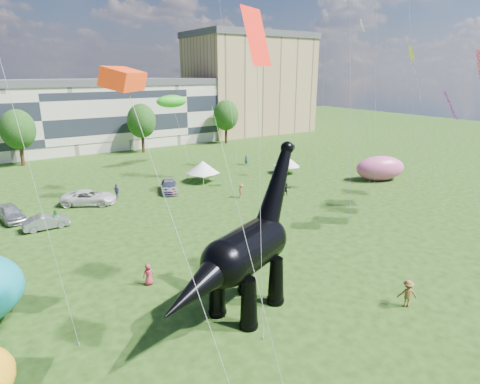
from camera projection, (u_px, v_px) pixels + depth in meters
ground at (302, 288)px, 28.03m from camera, size 220.00×220.00×0.00m
terrace_row at (38, 121)px, 71.77m from camera, size 78.00×11.00×12.00m
apartment_block at (249, 86)px, 97.85m from camera, size 28.00×18.00×22.00m
tree_mid_left at (17, 126)px, 62.38m from camera, size 5.20×5.20×9.44m
tree_mid_right at (141, 118)px, 72.85m from camera, size 5.20×5.20×9.44m
tree_far_right at (226, 113)px, 82.27m from camera, size 5.20×5.20×9.44m
dinosaur_sculpture at (242, 255)px, 24.09m from camera, size 12.54×6.63×10.51m
car_silver at (10, 213)px, 40.45m from camera, size 2.88×5.20×1.67m
car_grey at (46, 222)px, 38.39m from camera, size 4.17×1.52×1.36m
car_white at (89, 198)px, 45.36m from camera, size 6.51×5.26×1.65m
car_dark at (169, 186)px, 50.16m from camera, size 3.56×5.24×1.41m
gazebo_near at (203, 167)px, 54.34m from camera, size 5.24×5.24×2.90m
gazebo_far at (287, 161)px, 58.87m from camera, size 4.51×4.51×2.60m
inflatable_pink at (380, 168)px, 55.16m from camera, size 7.66×5.92×3.43m
visitors at (179, 220)px, 38.44m from camera, size 48.95×40.08×1.85m
kites at (171, 101)px, 58.08m from camera, size 63.88×47.74×31.13m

